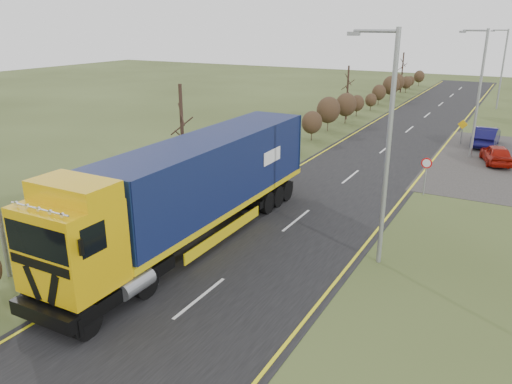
{
  "coord_description": "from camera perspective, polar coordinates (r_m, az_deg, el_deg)",
  "views": [
    {
      "loc": [
        8.87,
        -16.21,
        8.99
      ],
      "look_at": [
        -0.83,
        1.52,
        2.06
      ],
      "focal_mm": 35.0,
      "sensor_mm": 36.0,
      "label": 1
    }
  ],
  "objects": [
    {
      "name": "speed_sign",
      "position": [
        28.33,
        18.85,
        2.44
      ],
      "size": [
        0.58,
        0.1,
        2.09
      ],
      "color": "gray",
      "rests_on": "ground"
    },
    {
      "name": "layby",
      "position": [
        37.38,
        24.21,
        3.36
      ],
      "size": [
        6.0,
        18.0,
        0.02
      ],
      "primitive_type": "cube",
      "color": "#312E2B",
      "rests_on": "ground"
    },
    {
      "name": "streetlight_near",
      "position": [
        18.86,
        14.62,
        5.64
      ],
      "size": [
        1.88,
        0.18,
        8.82
      ],
      "color": "gray",
      "rests_on": "ground"
    },
    {
      "name": "lorry",
      "position": [
        20.84,
        -7.04,
        0.74
      ],
      "size": [
        3.11,
        16.04,
        4.47
      ],
      "rotation": [
        0.0,
        0.0,
        0.01
      ],
      "color": "black",
      "rests_on": "ground"
    },
    {
      "name": "streetlight_far",
      "position": [
        60.06,
        26.29,
        12.79
      ],
      "size": [
        1.76,
        0.18,
        8.25
      ],
      "color": "gray",
      "rests_on": "ground"
    },
    {
      "name": "lane_markings",
      "position": [
        28.81,
        9.3,
        0.56
      ],
      "size": [
        7.52,
        116.0,
        0.01
      ],
      "color": "yellow",
      "rests_on": "road"
    },
    {
      "name": "road",
      "position": [
        29.09,
        9.5,
        0.69
      ],
      "size": [
        8.0,
        120.0,
        0.02
      ],
      "primitive_type": "cube",
      "color": "black",
      "rests_on": "ground"
    },
    {
      "name": "hedgerow",
      "position": [
        29.27,
        -2.89,
        4.33
      ],
      "size": [
        2.24,
        102.04,
        6.05
      ],
      "color": "#312215",
      "rests_on": "ground"
    },
    {
      "name": "warning_board",
      "position": [
        41.48,
        22.5,
        6.64
      ],
      "size": [
        0.73,
        0.11,
        1.92
      ],
      "color": "gray",
      "rests_on": "ground"
    },
    {
      "name": "ground",
      "position": [
        20.55,
        0.0,
        -7.0
      ],
      "size": [
        160.0,
        160.0,
        0.0
      ],
      "primitive_type": "plane",
      "color": "#35401B",
      "rests_on": "ground"
    },
    {
      "name": "car_blue_sedan",
      "position": [
        41.61,
        24.82,
        5.76
      ],
      "size": [
        1.73,
        4.57,
        1.49
      ],
      "primitive_type": "imported",
      "rotation": [
        0.0,
        0.0,
        3.11
      ],
      "color": "#0B0935",
      "rests_on": "ground"
    },
    {
      "name": "streetlight_mid",
      "position": [
        37.16,
        24.04,
        10.72
      ],
      "size": [
        1.83,
        0.18,
        8.56
      ],
      "color": "gray",
      "rests_on": "ground"
    },
    {
      "name": "car_red_hatchback",
      "position": [
        36.74,
        25.78,
        3.91
      ],
      "size": [
        2.49,
        4.06,
        1.29
      ],
      "primitive_type": "imported",
      "rotation": [
        0.0,
        0.0,
        3.41
      ],
      "color": "#901007",
      "rests_on": "ground"
    }
  ]
}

